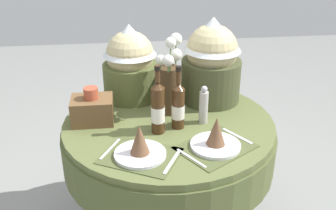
% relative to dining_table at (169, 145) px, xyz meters
% --- Properties ---
extents(dining_table, '(1.15, 1.15, 0.77)m').
position_rel_dining_table_xyz_m(dining_table, '(0.00, 0.00, 0.00)').
color(dining_table, '#5B6638').
rests_on(dining_table, ground).
extents(place_setting_left, '(0.42, 0.39, 0.16)m').
position_rel_dining_table_xyz_m(place_setting_left, '(-0.17, -0.33, 0.20)').
color(place_setting_left, '#4E562F').
rests_on(place_setting_left, dining_table).
extents(place_setting_right, '(0.43, 0.40, 0.16)m').
position_rel_dining_table_xyz_m(place_setting_right, '(0.19, -0.29, 0.20)').
color(place_setting_right, '#4E562F').
rests_on(place_setting_right, dining_table).
extents(flower_vase, '(0.15, 0.20, 0.45)m').
position_rel_dining_table_xyz_m(flower_vase, '(0.02, 0.10, 0.35)').
color(flower_vase, '#47331E').
rests_on(flower_vase, dining_table).
extents(wine_bottle_left, '(0.07, 0.07, 0.34)m').
position_rel_dining_table_xyz_m(wine_bottle_left, '(0.04, -0.07, 0.28)').
color(wine_bottle_left, '#422814').
rests_on(wine_bottle_left, dining_table).
extents(wine_bottle_centre, '(0.07, 0.07, 0.36)m').
position_rel_dining_table_xyz_m(wine_bottle_centre, '(-0.07, -0.11, 0.29)').
color(wine_bottle_centre, '#422814').
rests_on(wine_bottle_centre, dining_table).
extents(pepper_mill, '(0.05, 0.05, 0.21)m').
position_rel_dining_table_xyz_m(pepper_mill, '(0.18, -0.04, 0.25)').
color(pepper_mill, '#B7B2AD').
rests_on(pepper_mill, dining_table).
extents(gift_tub_back_left, '(0.33, 0.33, 0.45)m').
position_rel_dining_table_xyz_m(gift_tub_back_left, '(-0.19, 0.33, 0.39)').
color(gift_tub_back_left, '#566033').
rests_on(gift_tub_back_left, dining_table).
extents(gift_tub_back_right, '(0.34, 0.34, 0.50)m').
position_rel_dining_table_xyz_m(gift_tub_back_right, '(0.28, 0.24, 0.42)').
color(gift_tub_back_right, '#474C2D').
rests_on(gift_tub_back_right, dining_table).
extents(woven_basket_side_left, '(0.22, 0.17, 0.20)m').
position_rel_dining_table_xyz_m(woven_basket_side_left, '(-0.40, 0.04, 0.23)').
color(woven_basket_side_left, brown).
rests_on(woven_basket_side_left, dining_table).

